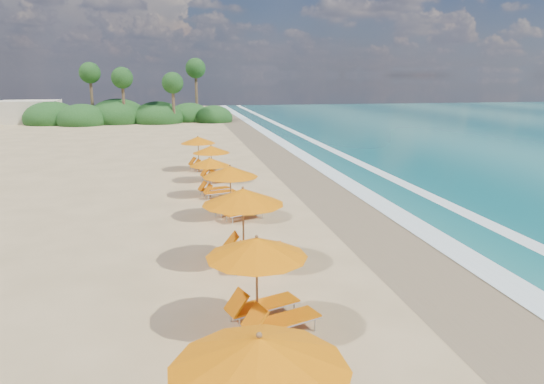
# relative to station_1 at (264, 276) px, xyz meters

# --- Properties ---
(ground) EXTENTS (160.00, 160.00, 0.00)m
(ground) POSITION_rel_station_1_xyz_m (1.91, 8.81, -1.34)
(ground) COLOR tan
(ground) RESTS_ON ground
(wet_sand) EXTENTS (4.00, 160.00, 0.01)m
(wet_sand) POSITION_rel_station_1_xyz_m (5.91, 8.81, -1.33)
(wet_sand) COLOR #816C4C
(wet_sand) RESTS_ON ground
(surf_foam) EXTENTS (4.00, 160.00, 0.01)m
(surf_foam) POSITION_rel_station_1_xyz_m (8.61, 8.81, -1.31)
(surf_foam) COLOR white
(surf_foam) RESTS_ON ground
(station_1) EXTENTS (3.05, 2.98, 2.38)m
(station_1) POSITION_rel_station_1_xyz_m (0.00, 0.00, 0.00)
(station_1) COLOR olive
(station_1) RESTS_ON ground
(station_2) EXTENTS (2.89, 2.70, 2.59)m
(station_2) POSITION_rel_station_1_xyz_m (0.27, 4.04, 0.11)
(station_2) COLOR olive
(station_2) RESTS_ON ground
(station_3) EXTENTS (3.07, 3.05, 2.33)m
(station_3) POSITION_rel_station_1_xyz_m (0.40, 9.30, -0.03)
(station_3) COLOR olive
(station_3) RESTS_ON ground
(station_4) EXTENTS (2.54, 2.46, 2.02)m
(station_4) POSITION_rel_station_1_xyz_m (-0.19, 13.31, -0.20)
(station_4) COLOR olive
(station_4) RESTS_ON ground
(station_5) EXTENTS (2.71, 2.65, 2.13)m
(station_5) POSITION_rel_station_1_xyz_m (0.15, 16.83, -0.14)
(station_5) COLOR olive
(station_5) RESTS_ON ground
(station_6) EXTENTS (2.78, 2.70, 2.22)m
(station_6) POSITION_rel_station_1_xyz_m (-0.40, 20.41, -0.09)
(station_6) COLOR olive
(station_6) RESTS_ON ground
(treeline) EXTENTS (25.80, 8.80, 9.74)m
(treeline) POSITION_rel_station_1_xyz_m (-8.03, 54.32, -0.34)
(treeline) COLOR #163D14
(treeline) RESTS_ON ground
(beach_building) EXTENTS (7.00, 5.00, 2.80)m
(beach_building) POSITION_rel_station_1_xyz_m (-20.09, 56.81, 0.06)
(beach_building) COLOR beige
(beach_building) RESTS_ON ground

